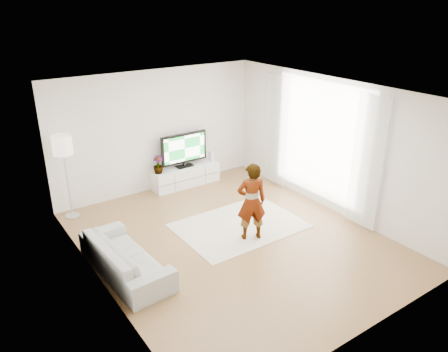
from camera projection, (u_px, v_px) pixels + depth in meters
floor at (233, 240)px, 8.25m from camera, size 6.00×6.00×0.00m
ceiling at (234, 93)px, 7.18m from camera, size 6.00×6.00×0.00m
wall_left at (95, 207)px, 6.40m from camera, size 0.02×6.00×2.80m
wall_right at (331, 146)px, 9.03m from camera, size 0.02×6.00×2.80m
wall_back at (157, 131)px, 9.99m from camera, size 5.00×0.02×2.80m
wall_front at (374, 245)px, 5.43m from camera, size 5.00×0.02×2.80m
window at (320, 140)px, 9.22m from camera, size 0.01×2.60×2.50m
curtain_near at (367, 163)px, 8.23m from camera, size 0.04×0.70×2.60m
curtain_far at (277, 131)px, 10.21m from camera, size 0.04×0.70×2.60m
media_console at (186, 176)px, 10.56m from camera, size 1.68×0.48×0.47m
television at (184, 149)px, 10.32m from camera, size 1.19×0.23×0.83m
game_console at (211, 156)px, 10.81m from camera, size 0.07×0.18×0.24m
potted_plant at (158, 165)px, 10.02m from camera, size 0.31×0.31×0.41m
rug at (239, 226)px, 8.76m from camera, size 2.43×1.75×0.01m
player at (251, 202)px, 8.03m from camera, size 0.65×0.55×1.51m
sofa at (125, 257)px, 7.19m from camera, size 0.92×2.08×0.60m
floor_lamp at (63, 149)px, 8.58m from camera, size 0.39×0.39×1.76m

